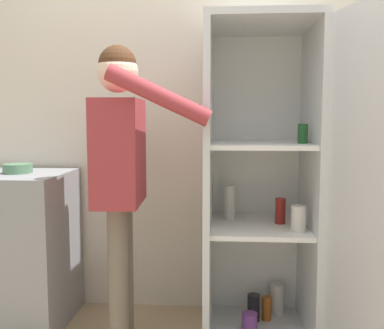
# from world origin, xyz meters

# --- Properties ---
(wall_back) EXTENTS (7.00, 0.06, 2.55)m
(wall_back) POSITION_xyz_m (0.00, 0.98, 1.27)
(wall_back) COLOR beige
(wall_back) RESTS_ON ground_plane
(refrigerator) EXTENTS (0.80, 1.20, 1.73)m
(refrigerator) POSITION_xyz_m (0.48, 0.53, 0.85)
(refrigerator) COLOR silver
(refrigerator) RESTS_ON ground_plane
(person) EXTENTS (0.62, 0.54, 1.58)m
(person) POSITION_xyz_m (-0.34, 0.45, 1.01)
(person) COLOR #726656
(person) RESTS_ON ground_plane
(counter) EXTENTS (0.66, 0.58, 0.90)m
(counter) POSITION_xyz_m (-1.05, 0.64, 0.45)
(counter) COLOR gray
(counter) RESTS_ON ground_plane
(bowl) EXTENTS (0.16, 0.16, 0.05)m
(bowl) POSITION_xyz_m (-0.99, 0.64, 0.93)
(bowl) COLOR #517F5B
(bowl) RESTS_ON counter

